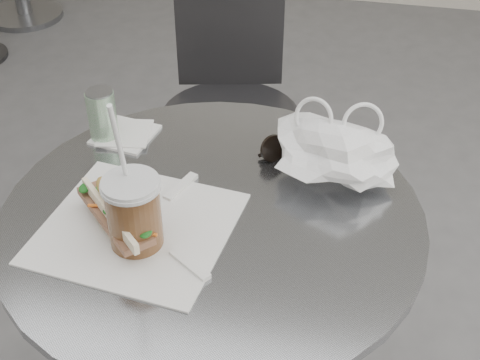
% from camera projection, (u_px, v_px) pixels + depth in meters
% --- Properties ---
extents(cafe_table, '(0.76, 0.76, 0.74)m').
position_uv_depth(cafe_table, '(215.00, 315.00, 1.36)').
color(cafe_table, slate).
rests_on(cafe_table, ground).
extents(chair_far, '(0.40, 0.43, 0.76)m').
position_uv_depth(chair_far, '(231.00, 148.00, 2.04)').
color(chair_far, '#2F2F31').
rests_on(chair_far, ground).
extents(sandwich_paper, '(0.35, 0.33, 0.00)m').
position_uv_depth(sandwich_paper, '(137.00, 228.00, 1.16)').
color(sandwich_paper, white).
rests_on(sandwich_paper, cafe_table).
extents(banh_mi, '(0.23, 0.24, 0.08)m').
position_uv_depth(banh_mi, '(115.00, 211.00, 1.13)').
color(banh_mi, '#A6883F').
rests_on(banh_mi, sandwich_paper).
extents(iced_coffee, '(0.10, 0.10, 0.28)m').
position_uv_depth(iced_coffee, '(134.00, 212.00, 1.09)').
color(iced_coffee, brown).
rests_on(iced_coffee, cafe_table).
extents(sunglasses, '(0.11, 0.10, 0.06)m').
position_uv_depth(sunglasses, '(287.00, 145.00, 1.32)').
color(sunglasses, black).
rests_on(sunglasses, cafe_table).
extents(plastic_bag, '(0.23, 0.18, 0.11)m').
position_uv_depth(plastic_bag, '(334.00, 153.00, 1.24)').
color(plastic_bag, white).
rests_on(plastic_bag, cafe_table).
extents(napkin_stack, '(0.13, 0.13, 0.01)m').
position_uv_depth(napkin_stack, '(125.00, 134.00, 1.38)').
color(napkin_stack, white).
rests_on(napkin_stack, cafe_table).
extents(drink_can, '(0.06, 0.06, 0.11)m').
position_uv_depth(drink_can, '(102.00, 115.00, 1.34)').
color(drink_can, '#5C9F64').
rests_on(drink_can, cafe_table).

